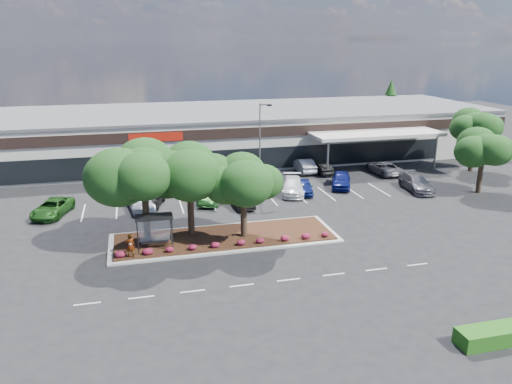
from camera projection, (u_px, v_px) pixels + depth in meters
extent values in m
plane|color=black|center=(262.00, 257.00, 36.68)|extent=(160.00, 160.00, 0.00)
cube|color=#BDB7AE|center=(197.00, 134.00, 67.31)|extent=(80.00, 20.00, 6.00)
cube|color=#555557|center=(197.00, 111.00, 66.40)|extent=(80.40, 20.40, 0.30)
cube|color=black|center=(209.00, 135.00, 57.47)|extent=(80.00, 0.25, 1.20)
cube|color=black|center=(210.00, 162.00, 58.41)|extent=(60.00, 0.18, 2.60)
cube|color=#A6180B|center=(156.00, 137.00, 56.00)|extent=(6.00, 0.12, 1.00)
cube|color=#BDB7AE|center=(377.00, 134.00, 60.00)|extent=(16.00, 5.00, 0.40)
cylinder|color=gray|center=(328.00, 160.00, 57.19)|extent=(0.24, 0.24, 4.20)
cylinder|color=gray|center=(436.00, 153.00, 60.47)|extent=(0.24, 0.24, 4.20)
cube|color=#ADADA7|center=(225.00, 238.00, 39.90)|extent=(18.00, 6.00, 0.15)
cube|color=#492915|center=(225.00, 237.00, 39.86)|extent=(17.20, 5.20, 0.12)
cube|color=silver|center=(87.00, 304.00, 30.16)|extent=(1.60, 0.12, 0.01)
cube|color=silver|center=(141.00, 297.00, 30.91)|extent=(1.60, 0.12, 0.01)
cube|color=silver|center=(193.00, 291.00, 31.66)|extent=(1.60, 0.12, 0.01)
cube|color=silver|center=(242.00, 285.00, 32.41)|extent=(1.60, 0.12, 0.01)
cube|color=silver|center=(289.00, 280.00, 33.16)|extent=(1.60, 0.12, 0.01)
cube|color=silver|center=(333.00, 274.00, 33.91)|extent=(1.60, 0.12, 0.01)
cube|color=silver|center=(376.00, 269.00, 34.66)|extent=(1.60, 0.12, 0.01)
cube|color=silver|center=(417.00, 264.00, 35.41)|extent=(1.60, 0.12, 0.01)
cube|color=silver|center=(49.00, 215.00, 45.33)|extent=(0.12, 5.00, 0.01)
cube|color=silver|center=(83.00, 212.00, 46.03)|extent=(0.12, 5.00, 0.01)
cube|color=silver|center=(117.00, 210.00, 46.73)|extent=(0.12, 5.00, 0.01)
cube|color=silver|center=(149.00, 207.00, 47.43)|extent=(0.12, 5.00, 0.01)
cube|color=silver|center=(181.00, 205.00, 48.14)|extent=(0.12, 5.00, 0.01)
cube|color=silver|center=(212.00, 202.00, 48.84)|extent=(0.12, 5.00, 0.01)
cube|color=silver|center=(242.00, 200.00, 49.54)|extent=(0.12, 5.00, 0.01)
cube|color=silver|center=(271.00, 198.00, 50.25)|extent=(0.12, 5.00, 0.01)
cube|color=silver|center=(299.00, 196.00, 50.95)|extent=(0.12, 5.00, 0.01)
cube|color=silver|center=(326.00, 194.00, 51.65)|extent=(0.12, 5.00, 0.01)
cube|color=silver|center=(353.00, 192.00, 52.36)|extent=(0.12, 5.00, 0.01)
cube|color=silver|center=(379.00, 189.00, 53.06)|extent=(0.12, 5.00, 0.01)
cylinder|color=black|center=(137.00, 232.00, 37.39)|extent=(0.08, 0.08, 2.50)
cylinder|color=black|center=(171.00, 229.00, 37.97)|extent=(0.08, 0.08, 2.50)
cylinder|color=black|center=(138.00, 238.00, 36.18)|extent=(0.08, 0.08, 2.50)
cylinder|color=black|center=(172.00, 235.00, 36.77)|extent=(0.08, 0.08, 2.50)
cube|color=black|center=(154.00, 217.00, 36.70)|extent=(2.75, 1.55, 0.10)
cube|color=silver|center=(154.00, 229.00, 37.64)|extent=(2.30, 0.03, 2.00)
cube|color=black|center=(155.00, 242.00, 37.54)|extent=(2.00, 0.35, 0.06)
cube|color=#134811|center=(509.00, 333.00, 26.38)|extent=(6.00, 1.30, 0.90)
cone|color=#143711|center=(390.00, 106.00, 84.11)|extent=(3.96, 3.96, 9.00)
imported|color=#594C47|center=(130.00, 246.00, 35.76)|extent=(0.65, 0.44, 1.77)
cube|color=#ADADA7|center=(260.00, 193.00, 51.23)|extent=(0.50, 0.50, 0.40)
cylinder|color=gray|center=(260.00, 148.00, 49.85)|extent=(0.14, 0.14, 8.96)
cube|color=gray|center=(264.00, 104.00, 48.77)|extent=(0.93, 0.41, 0.14)
cube|color=black|center=(269.00, 105.00, 49.01)|extent=(0.50, 0.39, 0.18)
imported|color=#1F5218|center=(52.00, 208.00, 45.09)|extent=(3.85, 5.70, 1.45)
imported|color=black|center=(152.00, 198.00, 47.69)|extent=(3.05, 4.89, 1.55)
imported|color=silver|center=(141.00, 201.00, 46.80)|extent=(2.80, 5.47, 1.52)
imported|color=#184318|center=(212.00, 194.00, 48.75)|extent=(3.73, 5.45, 1.70)
imported|color=black|center=(242.00, 198.00, 47.73)|extent=(1.75, 4.72, 1.54)
imported|color=navy|center=(304.00, 187.00, 51.56)|extent=(2.67, 4.47, 1.42)
imported|color=white|center=(293.00, 186.00, 51.51)|extent=(3.77, 5.98, 1.61)
imported|color=navy|center=(341.00, 180.00, 53.65)|extent=(3.76, 5.24, 1.66)
imported|color=#525258|center=(416.00, 183.00, 52.52)|extent=(2.87, 5.74, 1.60)
imported|color=black|center=(121.00, 185.00, 51.94)|extent=(2.27, 4.68, 1.54)
imported|color=navy|center=(131.00, 178.00, 54.28)|extent=(3.31, 5.37, 1.67)
imported|color=black|center=(149.00, 184.00, 51.94)|extent=(3.36, 6.34, 1.70)
imported|color=#0C1454|center=(204.00, 179.00, 54.06)|extent=(3.36, 4.83, 1.53)
imported|color=black|center=(256.00, 176.00, 55.28)|extent=(3.58, 5.12, 1.62)
imported|color=navy|center=(259.00, 178.00, 54.81)|extent=(2.54, 5.09, 1.42)
imported|color=#A2A6AC|center=(304.00, 165.00, 59.87)|extent=(1.74, 4.95, 1.63)
imported|color=black|center=(321.00, 168.00, 59.14)|extent=(1.70, 4.19, 1.35)
imported|color=slate|center=(383.00, 168.00, 59.07)|extent=(2.78, 5.48, 1.49)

